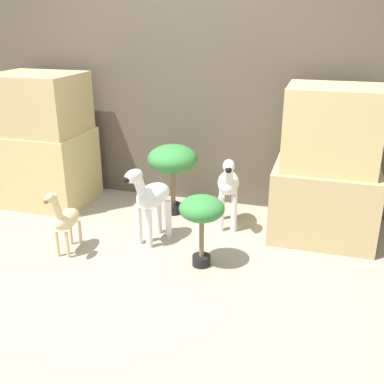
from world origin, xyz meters
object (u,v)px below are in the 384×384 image
at_px(giraffe_figurine, 65,218).
at_px(potted_palm_front, 173,161).
at_px(potted_palm_back, 202,213).
at_px(zebra_right, 228,186).
at_px(zebra_left, 150,198).

relative_size(giraffe_figurine, potted_palm_front, 0.85).
height_order(potted_palm_front, potted_palm_back, potted_palm_front).
bearing_deg(potted_palm_front, potted_palm_back, -58.91).
height_order(zebra_right, zebra_left, same).
xyz_separation_m(potted_palm_front, potted_palm_back, (0.51, -0.84, -0.09)).
bearing_deg(zebra_left, giraffe_figurine, -147.14).
bearing_deg(giraffe_figurine, zebra_right, 36.46).
distance_m(zebra_left, giraffe_figurine, 0.67).
distance_m(zebra_right, potted_palm_front, 0.58).
bearing_deg(zebra_right, potted_palm_back, -93.44).
distance_m(zebra_right, giraffe_figurine, 1.37).
xyz_separation_m(giraffe_figurine, potted_palm_back, (1.05, 0.11, 0.13)).
distance_m(zebra_right, zebra_left, 0.70).
height_order(zebra_right, potted_palm_back, zebra_right).
xyz_separation_m(zebra_right, giraffe_figurine, (-1.10, -0.81, -0.09)).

